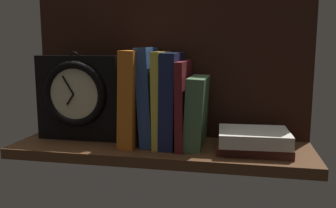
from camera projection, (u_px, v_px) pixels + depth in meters
ground_plane at (161, 150)px, 90.59cm from camera, size 74.15×22.36×2.50cm
back_panel at (169, 61)px, 97.38cm from camera, size 74.15×1.20×40.81cm
book_orange_pandolfini at (135, 97)px, 91.46cm from camera, size 4.47×16.65×23.50cm
book_blue_modern at (149, 96)px, 90.67cm from camera, size 4.26×12.58×24.28cm
book_yellow_seinlanguage at (160, 98)px, 90.19cm from camera, size 2.26×15.27×23.19cm
book_navy_bierce at (172, 99)px, 89.61cm from camera, size 3.90×15.49×22.93cm
book_maroon_dawkins at (184, 103)px, 89.17cm from camera, size 2.08×16.75×20.90cm
book_green_romantic at (197, 111)px, 88.83cm from camera, size 4.90×15.28×17.27cm
framed_clock at (78, 97)px, 94.36cm from camera, size 22.06×6.27×23.10cm
book_stack_side at (254, 141)px, 84.18cm from camera, size 17.29×13.80×5.12cm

